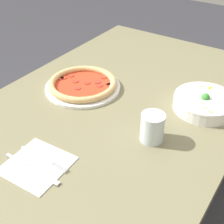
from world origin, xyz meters
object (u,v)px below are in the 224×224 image
glass (152,127)px  pizza (83,85)px  fork (43,158)px  bowl (205,102)px  knife (29,167)px

glass → pizza: bearing=-108.3°
pizza → fork: bearing=21.6°
bowl → knife: bowl is taller
knife → glass: glass is taller
knife → glass: 0.40m
pizza → bowl: bowl is taller
glass → fork: bearing=-40.4°
bowl → fork: bowl is taller
pizza → bowl: size_ratio=1.33×
fork → bowl: bearing=60.2°
fork → glass: glass is taller
pizza → knife: 0.47m
pizza → bowl: 0.49m
knife → glass: bearing=53.6°
pizza → knife: size_ratio=1.45×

